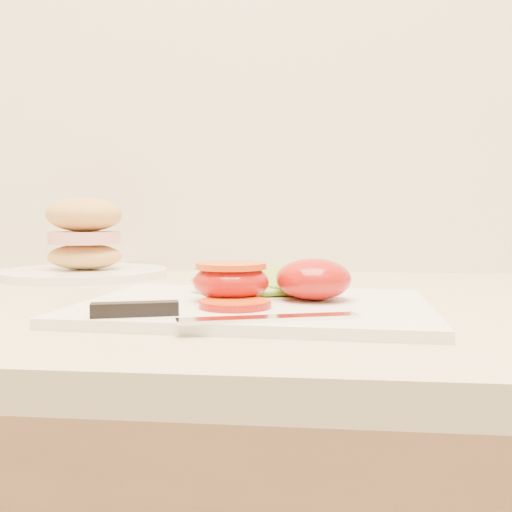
# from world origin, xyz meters

# --- Properties ---
(cutting_board) EXTENTS (0.35, 0.26, 0.01)m
(cutting_board) POSITION_xyz_m (-0.49, 1.58, 0.94)
(cutting_board) COLOR white
(cutting_board) RESTS_ON counter
(tomato_half_dome) EXTENTS (0.08, 0.08, 0.04)m
(tomato_half_dome) POSITION_xyz_m (-0.44, 1.60, 0.96)
(tomato_half_dome) COLOR #B12311
(tomato_half_dome) RESTS_ON cutting_board
(tomato_half_cut) EXTENTS (0.08, 0.08, 0.04)m
(tomato_half_cut) POSITION_xyz_m (-0.52, 1.58, 0.96)
(tomato_half_cut) COLOR #B12311
(tomato_half_cut) RESTS_ON cutting_board
(tomato_slice_0) EXTENTS (0.07, 0.07, 0.01)m
(tomato_slice_0) POSITION_xyz_m (-0.51, 1.54, 0.94)
(tomato_slice_0) COLOR orange
(tomato_slice_0) RESTS_ON cutting_board
(lettuce_leaf_0) EXTENTS (0.14, 0.10, 0.03)m
(lettuce_leaf_0) POSITION_xyz_m (-0.50, 1.65, 0.95)
(lettuce_leaf_0) COLOR #79C032
(lettuce_leaf_0) RESTS_ON cutting_board
(lettuce_leaf_1) EXTENTS (0.12, 0.12, 0.02)m
(lettuce_leaf_1) POSITION_xyz_m (-0.46, 1.65, 0.95)
(lettuce_leaf_1) COLOR #79C032
(lettuce_leaf_1) RESTS_ON cutting_board
(knife) EXTENTS (0.23, 0.07, 0.01)m
(knife) POSITION_xyz_m (-0.54, 1.48, 0.94)
(knife) COLOR silver
(knife) RESTS_ON cutting_board
(sandwich_plate) EXTENTS (0.25, 0.25, 0.12)m
(sandwich_plate) POSITION_xyz_m (-0.79, 1.88, 0.98)
(sandwich_plate) COLOR white
(sandwich_plate) RESTS_ON counter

